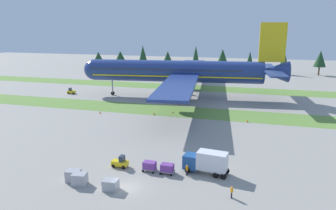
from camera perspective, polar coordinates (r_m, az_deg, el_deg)
name	(u,v)px	position (r m, az deg, el deg)	size (l,w,h in m)	color
ground_plane	(127,187)	(47.18, -7.20, -14.29)	(400.00, 400.00, 0.00)	gray
grass_strip_near	(190,112)	(85.57, 3.90, -1.27)	(320.00, 11.42, 0.01)	olive
grass_strip_far	(209,89)	(119.08, 7.36, 2.91)	(320.00, 11.42, 0.01)	olive
airliner	(182,71)	(102.24, 2.48, 5.99)	(64.57, 79.78, 23.35)	navy
baggage_tug	(120,162)	(53.17, -8.45, -10.01)	(2.64, 1.37, 1.97)	yellow
cargo_dolly_lead	(150,166)	(51.29, -3.29, -10.67)	(2.24, 1.56, 1.55)	#A3A3A8
cargo_dolly_second	(167,168)	(50.42, -0.15, -11.09)	(2.24, 1.56, 1.55)	#A3A3A8
catering_truck	(206,161)	(50.45, 6.81, -9.89)	(7.19, 3.14, 3.58)	#1E4C8E
pushback_tractor	(71,91)	(113.76, -16.79, 2.34)	(2.74, 1.61, 1.97)	yellow
ground_crew_marshaller	(232,191)	(44.67, 11.22, -14.79)	(0.36, 0.56, 1.74)	black
ground_crew_loader	(187,170)	(49.90, 3.37, -11.35)	(0.36, 0.56, 1.74)	black
uld_container_0	(73,176)	(50.18, -16.42, -11.91)	(2.00, 1.60, 1.68)	#A3A3A8
uld_container_1	(111,185)	(46.57, -10.13, -13.76)	(2.00, 1.60, 1.51)	#A3A3A8
uld_container_2	(80,179)	(48.92, -15.41, -12.53)	(2.00, 1.60, 1.68)	#A3A3A8
taxiway_marker_0	(173,112)	(84.54, 0.88, -1.27)	(0.44, 0.44, 0.46)	orange
taxiway_marker_1	(154,114)	(82.83, -2.49, -1.53)	(0.44, 0.44, 0.65)	orange
taxiway_marker_2	(247,121)	(78.57, 13.88, -2.76)	(0.44, 0.44, 0.69)	orange
taxiway_marker_3	(100,112)	(85.79, -11.94, -1.28)	(0.44, 0.44, 0.64)	orange
distant_tree_line	(236,58)	(164.02, 11.99, 8.13)	(147.22, 10.42, 12.68)	#4C3823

